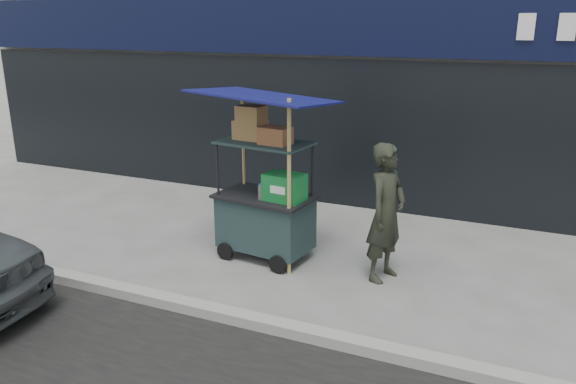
% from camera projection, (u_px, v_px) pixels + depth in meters
% --- Properties ---
extents(ground, '(80.00, 80.00, 0.00)m').
position_uv_depth(ground, '(257.00, 316.00, 5.92)').
color(ground, '#61615D').
rests_on(ground, ground).
extents(curb, '(80.00, 0.18, 0.12)m').
position_uv_depth(curb, '(249.00, 320.00, 5.73)').
color(curb, gray).
rests_on(curb, ground).
extents(vendor_cart, '(1.75, 1.34, 2.20)m').
position_uv_depth(vendor_cart, '(266.00, 201.00, 7.17)').
color(vendor_cart, '#1B2D2E').
rests_on(vendor_cart, ground).
extents(vendor_man, '(0.55, 0.69, 1.66)m').
position_uv_depth(vendor_man, '(386.00, 213.00, 6.56)').
color(vendor_man, black).
rests_on(vendor_man, ground).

